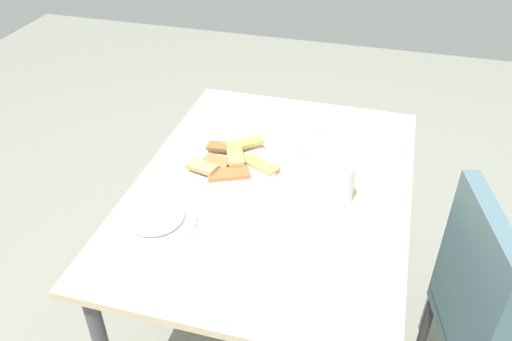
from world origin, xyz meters
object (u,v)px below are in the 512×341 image
object	(u,v)px
dining_table	(272,204)
pide_platter	(232,165)
paper_napkin	(309,140)
spoon	(314,140)
fork	(304,139)
salad_plate_greens	(156,217)
soda_can	(343,184)
dining_chair	(497,321)

from	to	relation	value
dining_table	pide_platter	world-z (taller)	pide_platter
paper_napkin	spoon	xyz separation A→B (m)	(0.00, 0.02, 0.00)
pide_platter	spoon	xyz separation A→B (m)	(-0.23, 0.23, -0.01)
fork	spoon	world-z (taller)	same
spoon	pide_platter	bearing A→B (deg)	-42.89
salad_plate_greens	paper_napkin	world-z (taller)	salad_plate_greens
paper_napkin	salad_plate_greens	bearing A→B (deg)	-31.83
paper_napkin	soda_can	bearing A→B (deg)	26.88
dining_table	salad_plate_greens	xyz separation A→B (m)	(0.26, -0.28, 0.10)
dining_table	fork	distance (m)	0.30
fork	salad_plate_greens	bearing A→B (deg)	-24.33
pide_platter	soda_can	distance (m)	0.38
pide_platter	spoon	world-z (taller)	pide_platter
dining_chair	spoon	size ratio (longest dim) A/B	4.41
pide_platter	fork	size ratio (longest dim) A/B	1.74
pide_platter	salad_plate_greens	world-z (taller)	salad_plate_greens
salad_plate_greens	soda_can	bearing A→B (deg)	116.09
spoon	paper_napkin	bearing A→B (deg)	-87.93
dining_table	soda_can	size ratio (longest dim) A/B	9.42
dining_chair	spoon	bearing A→B (deg)	-125.44
salad_plate_greens	paper_napkin	size ratio (longest dim) A/B	1.68
pide_platter	salad_plate_greens	size ratio (longest dim) A/B	1.34
fork	paper_napkin	bearing A→B (deg)	96.13
dining_table	soda_can	bearing A→B (deg)	84.87
salad_plate_greens	spoon	bearing A→B (deg)	146.83
pide_platter	soda_can	xyz separation A→B (m)	(0.07, 0.37, 0.05)
paper_napkin	fork	bearing A→B (deg)	-90.00
dining_table	spoon	xyz separation A→B (m)	(-0.29, 0.08, 0.08)
dining_table	soda_can	xyz separation A→B (m)	(0.02, 0.22, 0.14)
dining_table	dining_chair	bearing A→B (deg)	77.18
salad_plate_greens	soda_can	world-z (taller)	soda_can
dining_table	fork	xyz separation A→B (m)	(-0.29, 0.05, 0.08)
soda_can	spoon	size ratio (longest dim) A/B	0.61
dining_table	fork	bearing A→B (deg)	170.81
soda_can	dining_chair	bearing A→B (deg)	73.89
salad_plate_greens	paper_napkin	bearing A→B (deg)	148.17
salad_plate_greens	spoon	xyz separation A→B (m)	(-0.55, 0.36, -0.01)
paper_napkin	spoon	bearing A→B (deg)	90.00
fork	pide_platter	bearing A→B (deg)	-34.04
salad_plate_greens	soda_can	xyz separation A→B (m)	(-0.24, 0.50, 0.04)
pide_platter	dining_table	bearing A→B (deg)	70.31
soda_can	pide_platter	bearing A→B (deg)	-101.24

